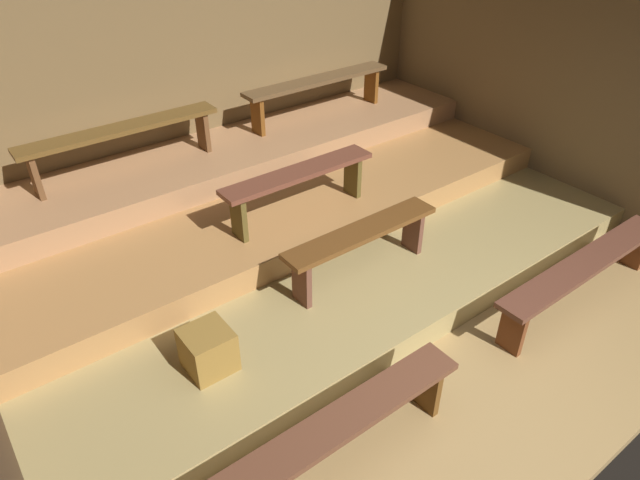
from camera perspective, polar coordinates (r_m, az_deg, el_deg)
name	(u,v)px	position (r m, az deg, el deg)	size (l,w,h in m)	color
ground	(335,276)	(5.23, 1.50, -3.63)	(6.43, 5.18, 0.08)	#9F7D4B
wall_back	(205,67)	(6.29, -11.59, 16.82)	(6.43, 0.06, 2.72)	brown
wall_right	(550,68)	(6.58, 22.27, 15.82)	(0.06, 5.18, 2.72)	brown
platform_lower	(303,238)	(5.46, -1.75, 0.21)	(5.63, 3.38, 0.23)	#9C8953
platform_middle	(269,194)	(5.76, -5.20, 4.67)	(5.63, 2.21, 0.23)	#A77642
platform_upper	(238,154)	(6.10, -8.27, 8.62)	(5.63, 1.07, 0.23)	#A4754D
bench_floor_left	(322,440)	(3.46, 0.16, -19.63)	(2.05, 0.26, 0.45)	brown
bench_floor_right	(585,269)	(5.12, 25.21, -2.65)	(2.05, 0.26, 0.45)	#573123
bench_lower_center	(362,239)	(4.62, 4.24, 0.07)	(1.46, 0.26, 0.45)	#5B3617
bench_middle_center	(299,180)	(5.01, -2.16, 6.07)	(1.49, 0.26, 0.45)	brown
bench_upper_left	(122,135)	(5.59, -19.43, 9.96)	(1.86, 0.26, 0.45)	brown
bench_upper_right	(318,86)	(6.57, -0.20, 15.35)	(1.86, 0.26, 0.45)	brown
wooden_crate_lower	(208,350)	(3.99, -11.27, -10.84)	(0.32, 0.32, 0.32)	olive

